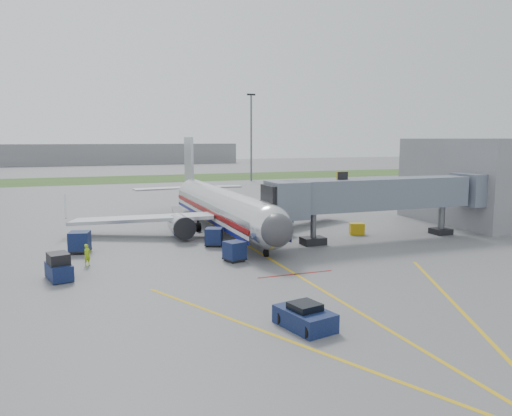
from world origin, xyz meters
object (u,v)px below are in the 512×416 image
object	(u,v)px
airliner	(222,206)
baggage_tug	(59,268)
ramp_worker	(87,255)
pushback_tug	(305,317)
belt_loader	(180,226)

from	to	relation	value
airliner	baggage_tug	bearing A→B (deg)	-138.32
baggage_tug	ramp_worker	size ratio (longest dim) A/B	1.73
pushback_tug	ramp_worker	world-z (taller)	ramp_worker
baggage_tug	belt_loader	size ratio (longest dim) A/B	0.60
baggage_tug	belt_loader	world-z (taller)	belt_loader
pushback_tug	ramp_worker	size ratio (longest dim) A/B	2.07
airliner	belt_loader	xyz separation A→B (m)	(-4.54, 0.80, -2.05)
airliner	pushback_tug	bearing A→B (deg)	-97.86
pushback_tug	ramp_worker	xyz separation A→B (m)	(-10.39, 17.79, 0.31)
airliner	ramp_worker	world-z (taller)	airliner
pushback_tug	belt_loader	bearing A→B (deg)	91.03
pushback_tug	belt_loader	xyz separation A→B (m)	(-0.54, 29.80, 0.03)
airliner	ramp_worker	size ratio (longest dim) A/B	20.48
pushback_tug	ramp_worker	bearing A→B (deg)	120.28
pushback_tug	ramp_worker	distance (m)	20.61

